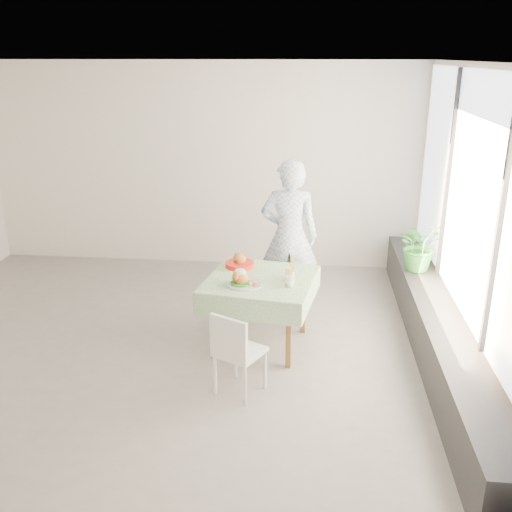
# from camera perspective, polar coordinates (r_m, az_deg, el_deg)

# --- Properties ---
(floor) EXTENTS (6.00, 6.00, 0.00)m
(floor) POSITION_cam_1_polar(r_m,az_deg,el_deg) (6.15, -9.40, -8.50)
(floor) COLOR slate
(floor) RESTS_ON ground
(ceiling) EXTENTS (6.00, 6.00, 0.00)m
(ceiling) POSITION_cam_1_polar(r_m,az_deg,el_deg) (5.44, -11.10, 18.54)
(ceiling) COLOR white
(ceiling) RESTS_ON ground
(wall_back) EXTENTS (6.00, 0.02, 2.80)m
(wall_back) POSITION_cam_1_polar(r_m,az_deg,el_deg) (8.01, -5.39, 8.92)
(wall_back) COLOR silver
(wall_back) RESTS_ON ground
(wall_front) EXTENTS (6.00, 0.02, 2.80)m
(wall_front) POSITION_cam_1_polar(r_m,az_deg,el_deg) (3.45, -21.33, -6.97)
(wall_front) COLOR silver
(wall_front) RESTS_ON ground
(wall_right) EXTENTS (0.02, 5.00, 2.80)m
(wall_right) POSITION_cam_1_polar(r_m,az_deg,el_deg) (5.62, 20.78, 3.17)
(wall_right) COLOR silver
(wall_right) RESTS_ON ground
(window_pane) EXTENTS (0.01, 4.80, 2.18)m
(window_pane) POSITION_cam_1_polar(r_m,az_deg,el_deg) (5.55, 20.78, 5.66)
(window_pane) COLOR #D1E0F9
(window_pane) RESTS_ON ground
(window_ledge) EXTENTS (0.40, 4.80, 0.50)m
(window_ledge) POSITION_cam_1_polar(r_m,az_deg,el_deg) (5.98, 17.60, -7.37)
(window_ledge) COLOR black
(window_ledge) RESTS_ON ground
(cafe_table) EXTENTS (1.20, 1.20, 0.74)m
(cafe_table) POSITION_cam_1_polar(r_m,az_deg,el_deg) (5.83, 0.44, -4.80)
(cafe_table) COLOR brown
(cafe_table) RESTS_ON ground
(chair_far) EXTENTS (0.50, 0.50, 0.80)m
(chair_far) POSITION_cam_1_polar(r_m,az_deg,el_deg) (6.69, 2.74, -3.50)
(chair_far) COLOR white
(chair_far) RESTS_ON ground
(chair_near) EXTENTS (0.50, 0.50, 0.79)m
(chair_near) POSITION_cam_1_polar(r_m,az_deg,el_deg) (5.14, -1.68, -11.11)
(chair_near) COLOR white
(chair_near) RESTS_ON ground
(diner) EXTENTS (0.66, 0.44, 1.80)m
(diner) POSITION_cam_1_polar(r_m,az_deg,el_deg) (6.52, 3.35, 1.96)
(diner) COLOR #82A8D0
(diner) RESTS_ON ground
(main_dish) EXTENTS (0.35, 0.35, 0.18)m
(main_dish) POSITION_cam_1_polar(r_m,az_deg,el_deg) (5.51, -1.38, -2.44)
(main_dish) COLOR white
(main_dish) RESTS_ON cafe_table
(juice_cup_orange) EXTENTS (0.10, 0.10, 0.28)m
(juice_cup_orange) POSITION_cam_1_polar(r_m,az_deg,el_deg) (5.66, 3.41, -1.79)
(juice_cup_orange) COLOR white
(juice_cup_orange) RESTS_ON cafe_table
(juice_cup_lemonade) EXTENTS (0.09, 0.09, 0.26)m
(juice_cup_lemonade) POSITION_cam_1_polar(r_m,az_deg,el_deg) (5.51, 3.38, -2.46)
(juice_cup_lemonade) COLOR white
(juice_cup_lemonade) RESTS_ON cafe_table
(second_dish) EXTENTS (0.30, 0.30, 0.14)m
(second_dish) POSITION_cam_1_polar(r_m,az_deg,el_deg) (6.01, -1.65, -0.70)
(second_dish) COLOR #B61A12
(second_dish) RESTS_ON cafe_table
(potted_plant) EXTENTS (0.67, 0.63, 0.59)m
(potted_plant) POSITION_cam_1_polar(r_m,az_deg,el_deg) (6.80, 16.08, 1.02)
(potted_plant) COLOR #2C6E24
(potted_plant) RESTS_ON window_ledge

